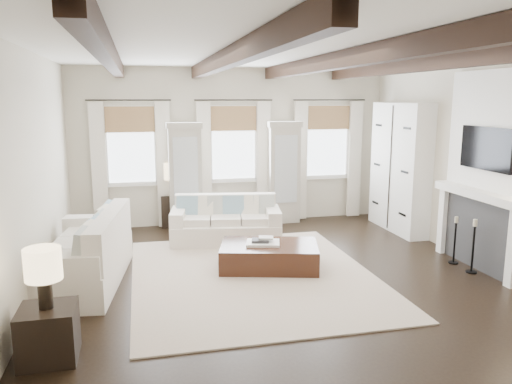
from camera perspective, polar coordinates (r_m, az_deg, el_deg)
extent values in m
plane|color=black|center=(7.16, 3.09, -10.48)|extent=(7.50, 7.50, 0.00)
cube|color=beige|center=(10.38, -2.65, 5.21)|extent=(6.50, 0.04, 3.20)
cube|color=beige|center=(3.41, 21.44, -6.83)|extent=(6.50, 0.04, 3.20)
cube|color=beige|center=(6.62, -24.86, 1.14)|extent=(0.04, 7.50, 3.20)
cube|color=beige|center=(8.28, 25.38, 2.81)|extent=(0.04, 7.50, 3.20)
cube|color=white|center=(6.71, 3.38, 15.92)|extent=(6.50, 7.50, 0.04)
cube|color=black|center=(6.44, -16.44, 14.68)|extent=(0.16, 7.40, 0.22)
cube|color=black|center=(6.53, -3.18, 15.02)|extent=(0.16, 7.40, 0.22)
cube|color=black|center=(6.95, 9.50, 14.62)|extent=(0.16, 7.40, 0.22)
cube|color=black|center=(7.62, 19.92, 13.79)|extent=(0.16, 7.40, 0.22)
cube|color=white|center=(10.17, -14.09, 5.08)|extent=(0.90, 0.03, 1.45)
cube|color=olive|center=(10.08, -14.23, 8.05)|extent=(0.94, 0.04, 0.50)
cube|color=silver|center=(10.14, -17.50, 2.73)|extent=(0.28, 0.08, 2.50)
cube|color=silver|center=(10.13, -10.48, 3.03)|extent=(0.28, 0.08, 2.50)
cylinder|color=black|center=(10.02, -14.33, 10.15)|extent=(1.60, 0.02, 0.02)
cube|color=white|center=(10.35, -2.62, 5.47)|extent=(0.90, 0.03, 1.45)
cube|color=olive|center=(10.25, -2.58, 8.40)|extent=(0.94, 0.04, 0.50)
cube|color=silver|center=(10.19, -5.93, 3.20)|extent=(0.28, 0.08, 2.50)
cube|color=silver|center=(10.42, 0.86, 3.42)|extent=(0.28, 0.08, 2.50)
cylinder|color=black|center=(10.20, -2.55, 10.46)|extent=(1.60, 0.02, 0.02)
cube|color=white|center=(10.91, 8.07, 5.65)|extent=(0.90, 0.03, 1.45)
cube|color=olive|center=(10.82, 8.26, 8.41)|extent=(0.94, 0.04, 0.50)
cube|color=silver|center=(10.65, 5.10, 3.53)|extent=(0.28, 0.08, 2.50)
cube|color=silver|center=(11.10, 11.20, 3.66)|extent=(0.28, 0.08, 2.50)
cylinder|color=black|center=(10.77, 8.42, 10.37)|extent=(1.60, 0.02, 0.02)
cube|color=#ACA597|center=(10.10, -8.11, 1.54)|extent=(0.64, 0.38, 2.00)
cube|color=#B2B7BA|center=(9.88, -8.03, 2.22)|extent=(0.48, 0.02, 1.40)
cube|color=#ACA597|center=(9.99, -8.27, 7.55)|extent=(0.70, 0.42, 0.12)
cube|color=#ACA597|center=(10.48, 3.12, 1.95)|extent=(0.64, 0.38, 2.00)
cube|color=#B2B7BA|center=(10.27, 3.45, 2.62)|extent=(0.48, 0.02, 1.40)
cube|color=#ACA597|center=(10.37, 3.18, 7.75)|extent=(0.70, 0.42, 0.12)
cube|color=#29292B|center=(8.41, 24.33, -4.29)|extent=(0.18, 1.50, 1.10)
cube|color=black|center=(8.43, 24.09, -5.30)|extent=(0.10, 0.90, 0.70)
cube|color=white|center=(9.03, 20.99, -3.07)|extent=(0.26, 0.14, 1.10)
cube|color=white|center=(8.24, 24.27, -0.23)|extent=(0.32, 1.90, 0.12)
cube|color=white|center=(8.20, 25.39, 6.27)|extent=(0.10, 1.90, 1.80)
cube|color=black|center=(8.18, 24.86, 4.54)|extent=(0.07, 1.10, 0.64)
cube|color=silver|center=(10.15, 16.11, 2.69)|extent=(0.40, 1.70, 2.50)
cube|color=black|center=(10.05, 15.06, 2.67)|extent=(0.01, 0.02, 2.40)
cube|color=#BBA896|center=(7.47, -0.35, -9.48)|extent=(3.48, 4.17, 0.02)
cube|color=silver|center=(9.10, -3.45, -4.62)|extent=(2.07, 1.19, 0.37)
cube|color=silver|center=(9.33, -3.50, -1.60)|extent=(1.87, 0.51, 0.47)
cube|color=silver|center=(9.06, -8.90, -2.80)|extent=(0.38, 0.87, 0.24)
cube|color=silver|center=(9.07, 1.95, -2.66)|extent=(0.38, 0.87, 0.24)
cube|color=silver|center=(9.01, -6.91, -3.20)|extent=(0.61, 0.64, 0.13)
cube|color=silver|center=(9.00, -3.47, -3.16)|extent=(0.61, 0.64, 0.13)
cube|color=silver|center=(9.01, -0.03, -3.11)|extent=(0.61, 0.64, 0.13)
cube|color=#6C93A8|center=(9.20, -7.84, -1.68)|extent=(0.42, 0.26, 0.41)
cube|color=silver|center=(9.18, -6.11, -1.66)|extent=(0.42, 0.26, 0.41)
cube|color=beige|center=(9.17, -4.36, -1.64)|extent=(0.42, 0.26, 0.41)
cube|color=#6C93A8|center=(9.18, -2.62, -1.62)|extent=(0.42, 0.26, 0.41)
cube|color=silver|center=(9.19, -0.88, -1.60)|extent=(0.42, 0.26, 0.41)
cube|color=beige|center=(9.20, 0.86, -1.58)|extent=(0.42, 0.26, 0.41)
cube|color=silver|center=(7.56, -19.21, -8.15)|extent=(1.35, 2.44, 0.44)
cube|color=silver|center=(7.33, -16.37, -4.50)|extent=(0.54, 2.22, 0.55)
cube|color=silver|center=(8.41, -17.76, -3.59)|extent=(1.02, 0.42, 0.29)
cube|color=silver|center=(6.52, -21.49, -7.94)|extent=(1.02, 0.42, 0.29)
cube|color=silver|center=(8.09, -18.67, -4.69)|extent=(0.74, 0.70, 0.15)
cube|color=silver|center=(7.49, -19.76, -5.98)|extent=(0.74, 0.70, 0.15)
cube|color=silver|center=(6.90, -21.05, -7.48)|extent=(0.74, 0.70, 0.15)
cube|color=#6C93A8|center=(8.15, -16.61, -2.77)|extent=(0.30, 0.49, 0.48)
cube|color=silver|center=(7.84, -17.07, -3.33)|extent=(0.30, 0.49, 0.48)
cube|color=beige|center=(7.52, -17.56, -3.94)|extent=(0.30, 0.49, 0.48)
cube|color=#6C93A8|center=(7.21, -18.10, -4.59)|extent=(0.30, 0.49, 0.48)
cube|color=silver|center=(6.90, -18.69, -5.31)|extent=(0.30, 0.49, 0.48)
cube|color=beige|center=(6.59, -19.33, -6.09)|extent=(0.30, 0.49, 0.48)
cube|color=black|center=(7.72, 1.51, -7.37)|extent=(1.65, 1.27, 0.39)
cube|color=white|center=(7.67, 0.81, -5.84)|extent=(0.58, 0.50, 0.04)
cube|color=#262628|center=(7.65, 0.50, -5.57)|extent=(0.30, 0.26, 0.04)
cube|color=beige|center=(7.67, 1.15, -5.25)|extent=(0.26, 0.22, 0.03)
cube|color=black|center=(5.57, -22.62, -14.71)|extent=(0.54, 0.54, 0.54)
cylinder|color=black|center=(5.41, -22.94, -10.66)|extent=(0.14, 0.14, 0.30)
cylinder|color=#F9D89E|center=(5.31, -23.18, -7.56)|extent=(0.36, 0.36, 0.32)
cube|color=black|center=(10.39, -9.61, -2.05)|extent=(0.43, 0.43, 0.65)
cylinder|color=black|center=(10.30, -9.70, 0.59)|extent=(0.15, 0.15, 0.32)
cylinder|color=#F9D89E|center=(10.24, -9.75, 2.44)|extent=(0.39, 0.39, 0.35)
cylinder|color=black|center=(8.27, 23.37, -8.37)|extent=(0.17, 0.17, 0.02)
cylinder|color=black|center=(8.16, 23.56, -6.02)|extent=(0.03, 0.03, 0.73)
cylinder|color=beige|center=(8.06, 23.77, -3.25)|extent=(0.06, 0.06, 0.10)
cylinder|color=black|center=(8.61, 21.61, -7.50)|extent=(0.15, 0.15, 0.02)
cylinder|color=black|center=(8.52, 21.76, -5.41)|extent=(0.03, 0.03, 0.67)
cylinder|color=beige|center=(8.43, 21.93, -2.95)|extent=(0.06, 0.06, 0.10)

